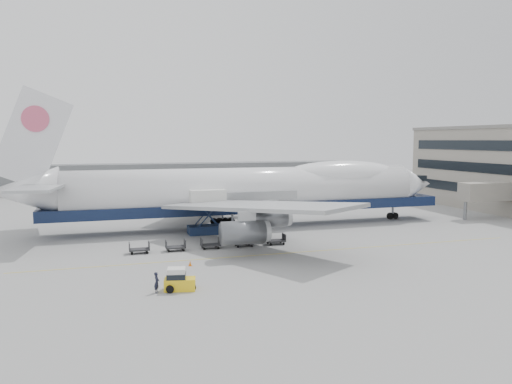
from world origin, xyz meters
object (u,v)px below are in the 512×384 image
object	(u,v)px
airliner	(251,190)
catering_truck	(207,209)
baggage_tug	(179,280)
ground_worker	(157,282)

from	to	relation	value
airliner	catering_truck	size ratio (longest dim) A/B	10.86
airliner	catering_truck	distance (m)	8.43
airliner	baggage_tug	distance (m)	32.57
airliner	ground_worker	xyz separation A→B (m)	(-16.99, -28.69, -4.72)
catering_truck	ground_worker	bearing A→B (deg)	-110.58
airliner	catering_truck	world-z (taller)	airliner
baggage_tug	ground_worker	bearing A→B (deg)	-161.10
baggage_tug	ground_worker	xyz separation A→B (m)	(-1.89, -0.22, 0.03)
catering_truck	ground_worker	size ratio (longest dim) A/B	3.43
catering_truck	baggage_tug	size ratio (longest dim) A/B	2.13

